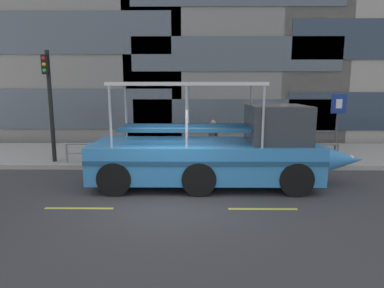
{
  "coord_description": "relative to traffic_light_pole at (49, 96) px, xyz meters",
  "views": [
    {
      "loc": [
        0.63,
        -9.08,
        3.13
      ],
      "look_at": [
        0.53,
        1.36,
        1.3
      ],
      "focal_mm": 30.51,
      "sensor_mm": 36.0,
      "label": 1
    }
  ],
  "objects": [
    {
      "name": "sidewalk",
      "position": [
        5.01,
        2.0,
        -2.71
      ],
      "size": [
        32.0,
        4.8,
        0.18
      ],
      "primitive_type": "cube",
      "color": "#A8A59E",
      "rests_on": "ground_plane"
    },
    {
      "name": "pedestrian_near_bow",
      "position": [
        8.78,
        1.18,
        -1.56
      ],
      "size": [
        0.24,
        0.5,
        1.74
      ],
      "color": "#1E2338",
      "rests_on": "sidewalk"
    },
    {
      "name": "traffic_light_pole",
      "position": [
        0.0,
        0.0,
        0.0
      ],
      "size": [
        0.24,
        0.46,
        4.33
      ],
      "color": "black",
      "rests_on": "sidewalk"
    },
    {
      "name": "parking_sign",
      "position": [
        11.31,
        0.31,
        -0.8
      ],
      "size": [
        0.6,
        0.12,
        2.68
      ],
      "color": "#4C4F54",
      "rests_on": "sidewalk"
    },
    {
      "name": "lane_centreline",
      "position": [
        5.01,
        -4.61,
        -2.79
      ],
      "size": [
        25.8,
        0.12,
        0.01
      ],
      "color": "#DBD64C",
      "rests_on": "ground_plane"
    },
    {
      "name": "pedestrian_mid_left",
      "position": [
        6.42,
        1.26,
        -1.67
      ],
      "size": [
        0.39,
        0.3,
        1.56
      ],
      "color": "#47423D",
      "rests_on": "sidewalk"
    },
    {
      "name": "ground_plane",
      "position": [
        5.01,
        -3.6,
        -2.8
      ],
      "size": [
        120.0,
        120.0,
        0.0
      ],
      "primitive_type": "plane",
      "color": "#3D3D3F"
    },
    {
      "name": "curb_guardrail",
      "position": [
        5.9,
        -0.15,
        -2.09
      ],
      "size": [
        10.74,
        0.09,
        0.79
      ],
      "color": "gray",
      "rests_on": "sidewalk"
    },
    {
      "name": "duck_tour_boat",
      "position": [
        6.46,
        -2.46,
        -1.71
      ],
      "size": [
        8.76,
        2.49,
        3.27
      ],
      "color": "#388CD1",
      "rests_on": "ground_plane"
    },
    {
      "name": "curb_edge",
      "position": [
        5.01,
        -0.49,
        -2.71
      ],
      "size": [
        32.0,
        0.18,
        0.18
      ],
      "primitive_type": "cube",
      "color": "#B2ADA3",
      "rests_on": "ground_plane"
    }
  ]
}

